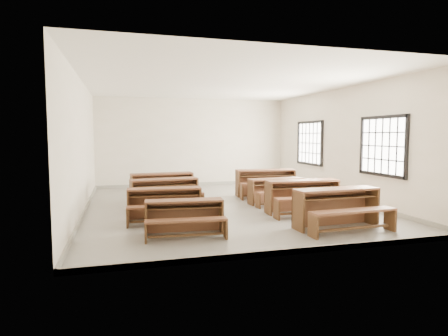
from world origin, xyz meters
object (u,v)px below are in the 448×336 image
object	(u,v)px
desk_set_2	(165,191)
desk_set_7	(266,181)
desk_set_4	(338,205)
desk_set_5	(303,194)
desk_set_1	(165,202)
desk_set_3	(163,185)
desk_set_0	(185,214)
desk_set_6	(277,189)

from	to	relation	value
desk_set_2	desk_set_7	distance (m)	3.41
desk_set_4	desk_set_5	xyz separation A→B (m)	(0.01, 1.50, -0.00)
desk_set_1	desk_set_2	world-z (taller)	desk_set_2
desk_set_3	desk_set_4	distance (m)	5.13
desk_set_5	desk_set_7	bearing A→B (deg)	89.83
desk_set_0	desk_set_6	bearing A→B (deg)	44.94
desk_set_1	desk_set_6	bearing A→B (deg)	24.44
desk_set_2	desk_set_3	distance (m)	1.19
desk_set_4	desk_set_1	bearing A→B (deg)	150.97
desk_set_1	desk_set_5	xyz separation A→B (m)	(3.28, -0.09, 0.05)
desk_set_5	desk_set_6	distance (m)	1.33
desk_set_2	desk_set_6	bearing A→B (deg)	-8.85
desk_set_0	desk_set_1	distance (m)	1.28
desk_set_6	desk_set_0	bearing A→B (deg)	-143.51
desk_set_1	desk_set_3	world-z (taller)	desk_set_3
desk_set_2	desk_set_7	world-z (taller)	desk_set_7
desk_set_2	desk_set_3	world-z (taller)	desk_set_3
desk_set_0	desk_set_6	size ratio (longest dim) A/B	0.95
desk_set_0	desk_set_4	world-z (taller)	desk_set_4
desk_set_7	desk_set_2	bearing A→B (deg)	-155.25
desk_set_2	desk_set_1	bearing A→B (deg)	-103.67
desk_set_5	desk_set_7	distance (m)	2.60
desk_set_2	desk_set_3	size ratio (longest dim) A/B	0.98
desk_set_6	desk_set_4	bearing A→B (deg)	-91.90
desk_set_4	desk_set_7	size ratio (longest dim) A/B	0.97
desk_set_0	desk_set_2	distance (m)	2.61
desk_set_0	desk_set_3	xyz separation A→B (m)	(0.00, 3.80, 0.08)
desk_set_5	desk_set_7	world-z (taller)	desk_set_7
desk_set_2	desk_set_5	size ratio (longest dim) A/B	1.00
desk_set_6	desk_set_7	world-z (taller)	desk_set_7
desk_set_2	desk_set_6	size ratio (longest dim) A/B	1.13
desk_set_2	desk_set_3	bearing A→B (deg)	79.97
desk_set_0	desk_set_6	distance (m)	3.86
desk_set_1	desk_set_7	world-z (taller)	desk_set_7
desk_set_0	desk_set_7	bearing A→B (deg)	54.82
desk_set_4	desk_set_6	xyz separation A→B (m)	(-0.09, 2.83, -0.06)
desk_set_0	desk_set_1	xyz separation A→B (m)	(-0.23, 1.26, 0.03)
desk_set_4	desk_set_5	size ratio (longest dim) A/B	1.01
desk_set_1	desk_set_3	size ratio (longest dim) A/B	0.90
desk_set_3	desk_set_7	world-z (taller)	desk_set_7
desk_set_3	desk_set_7	bearing A→B (deg)	-5.80
desk_set_3	desk_set_6	distance (m)	3.22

